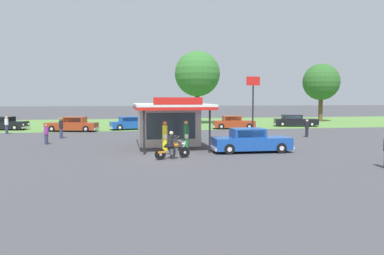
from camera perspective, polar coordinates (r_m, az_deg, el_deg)
ground_plane at (r=22.51m, az=-4.10°, el=-4.38°), size 300.00×300.00×0.00m
grass_verge_strip at (r=52.28m, az=-7.81°, el=0.61°), size 120.00×24.00×0.01m
service_station_kiosk at (r=27.76m, az=-3.52°, el=0.96°), size 5.02×7.10×3.50m
gas_pump_nearside at (r=24.28m, az=-4.11°, el=-1.57°), size 0.44×0.44×1.99m
gas_pump_offside at (r=24.47m, az=-0.91°, el=-1.49°), size 0.44×0.44×2.01m
motorcycle_with_rider at (r=21.54m, az=-3.04°, el=-3.02°), size 2.10×0.90×1.58m
featured_classic_sedan at (r=24.50m, az=8.84°, el=-2.07°), size 5.18×2.01×1.53m
parked_car_back_row_centre_left at (r=42.97m, az=6.27°, el=0.70°), size 4.97×2.24×1.47m
parked_car_back_row_far_left at (r=42.31m, az=-8.98°, el=0.59°), size 5.34×2.80×1.43m
parked_car_back_row_centre at (r=48.24m, az=15.28°, el=0.97°), size 5.61×3.16×1.42m
parked_car_back_row_centre_right at (r=46.11m, az=-26.46°, el=0.51°), size 5.19×2.87×1.44m
parked_car_back_row_right at (r=41.25m, az=-17.60°, el=0.39°), size 5.64×2.94×1.52m
bystander_chatting_near_pumps at (r=35.11m, az=16.94°, el=-0.06°), size 0.34×0.34×1.56m
bystander_strolling_foreground at (r=40.82m, az=-26.18°, el=0.40°), size 0.34×0.34×1.70m
bystander_standing_back_lot at (r=30.25m, az=-21.13°, el=-0.91°), size 0.34×0.34×1.51m
bystander_admiring_sedan at (r=34.36m, az=-19.15°, el=0.04°), size 0.39×0.39×1.77m
tree_oak_left at (r=59.41m, az=18.91°, el=6.43°), size 5.38×5.38×8.57m
tree_oak_far_right at (r=50.95m, az=0.80°, el=8.07°), size 6.05×6.05×9.75m
roadside_pole_sign at (r=30.52m, az=9.19°, el=4.47°), size 1.10×0.12×5.16m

